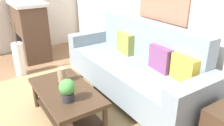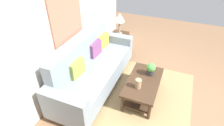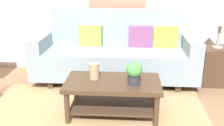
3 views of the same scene
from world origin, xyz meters
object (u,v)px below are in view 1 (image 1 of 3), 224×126
at_px(floor_vase, 19,59).
at_px(throw_pillow_mustard, 184,69).
at_px(throw_pillow_plum, 161,59).
at_px(potted_plant_tabletop, 67,89).
at_px(couch, 134,68).
at_px(coffee_table, 66,98).
at_px(throw_pillow_olive, 125,43).
at_px(tabletop_vase, 62,75).
at_px(fireplace, 30,30).

bearing_deg(floor_vase, throw_pillow_mustard, 29.94).
height_order(throw_pillow_plum, potted_plant_tabletop, throw_pillow_plum).
relative_size(couch, coffee_table, 2.21).
bearing_deg(throw_pillow_olive, floor_vase, -131.91).
bearing_deg(tabletop_vase, floor_vase, -170.76).
xyz_separation_m(throw_pillow_plum, potted_plant_tabletop, (-0.11, -1.27, -0.11)).
xyz_separation_m(tabletop_vase, fireplace, (-2.17, 0.19, 0.06)).
height_order(potted_plant_tabletop, floor_vase, potted_plant_tabletop).
bearing_deg(coffee_table, throw_pillow_olive, 109.46).
bearing_deg(floor_vase, throw_pillow_olive, 48.09).
height_order(couch, tabletop_vase, couch).
distance_m(couch, throw_pillow_olive, 0.48).
relative_size(fireplace, floor_vase, 1.97).
height_order(throw_pillow_olive, potted_plant_tabletop, throw_pillow_olive).
xyz_separation_m(couch, fireplace, (-2.35, -0.83, 0.15)).
xyz_separation_m(coffee_table, floor_vase, (-1.66, -0.18, -0.02)).
height_order(coffee_table, floor_vase, floor_vase).
relative_size(throw_pillow_plum, coffee_table, 0.33).
xyz_separation_m(throw_pillow_plum, throw_pillow_mustard, (0.39, 0.00, 0.00)).
bearing_deg(coffee_table, potted_plant_tabletop, -15.85).
distance_m(throw_pillow_plum, fireplace, 2.90).
xyz_separation_m(couch, coffee_table, (0.04, -1.08, -0.12)).
bearing_deg(fireplace, throw_pillow_plum, 19.26).
relative_size(throw_pillow_olive, tabletop_vase, 1.93).
height_order(couch, throw_pillow_olive, couch).
distance_m(throw_pillow_mustard, coffee_table, 1.46).
bearing_deg(couch, throw_pillow_mustard, 9.13).
bearing_deg(floor_vase, throw_pillow_plum, 34.47).
bearing_deg(throw_pillow_mustard, fireplace, -162.98).
bearing_deg(couch, floor_vase, -142.29).
xyz_separation_m(tabletop_vase, floor_vase, (-1.44, -0.24, -0.23)).
distance_m(throw_pillow_plum, coffee_table, 1.30).
height_order(couch, floor_vase, couch).
relative_size(coffee_table, tabletop_vase, 5.90).
xyz_separation_m(couch, floor_vase, (-1.63, -1.26, -0.14)).
distance_m(potted_plant_tabletop, fireplace, 2.65).
bearing_deg(throw_pillow_mustard, throw_pillow_olive, 180.00).
height_order(throw_pillow_olive, coffee_table, throw_pillow_olive).
height_order(coffee_table, tabletop_vase, tabletop_vase).
bearing_deg(fireplace, potted_plant_tabletop, -6.83).
bearing_deg(coffee_table, throw_pillow_plum, 73.82).
height_order(throw_pillow_plum, throw_pillow_mustard, same).
height_order(throw_pillow_mustard, floor_vase, throw_pillow_mustard).
height_order(tabletop_vase, floor_vase, tabletop_vase).
distance_m(throw_pillow_mustard, potted_plant_tabletop, 1.37).
relative_size(throw_pillow_mustard, potted_plant_tabletop, 1.37).
xyz_separation_m(throw_pillow_plum, floor_vase, (-2.01, -1.38, -0.39)).
distance_m(couch, throw_pillow_mustard, 0.82).
relative_size(couch, floor_vase, 4.14).
bearing_deg(throw_pillow_mustard, couch, -170.87).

